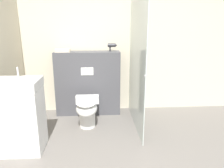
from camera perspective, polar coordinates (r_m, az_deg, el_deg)
wall_back at (r=4.22m, az=-1.07°, el=9.67°), size 8.00×0.06×2.50m
partition_panel at (r=4.13m, az=-6.30°, el=0.21°), size 1.19×0.31×1.19m
shower_glass at (r=3.55m, az=6.40°, el=5.34°), size 0.04×1.45×2.11m
toilet at (r=3.63m, az=-6.58°, el=-6.79°), size 0.39×0.61×0.49m
sink_vanity at (r=3.17m, az=-23.08°, el=-7.65°), size 0.60×0.48×1.13m
hair_drier at (r=4.02m, az=-0.00°, el=10.02°), size 0.17×0.07×0.15m
folded_towel at (r=4.04m, az=-12.78°, el=8.53°), size 0.26×0.14×0.05m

